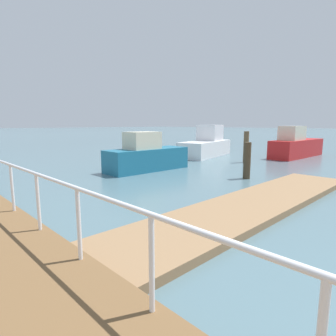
# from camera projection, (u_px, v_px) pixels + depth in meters

# --- Properties ---
(ground_plane) EXTENTS (300.00, 300.00, 0.00)m
(ground_plane) POSITION_uv_depth(u_px,v_px,m) (21.00, 165.00, 15.69)
(ground_plane) COLOR slate
(floating_dock) EXTENTS (10.95, 2.00, 0.18)m
(floating_dock) POSITION_uv_depth(u_px,v_px,m) (251.00, 206.00, 7.69)
(floating_dock) COLOR #93704C
(floating_dock) RESTS_ON ground_plane
(boardwalk_railing) EXTENTS (0.06, 31.52, 1.08)m
(boardwalk_railing) POSITION_uv_depth(u_px,v_px,m) (11.00, 174.00, 6.10)
(boardwalk_railing) COLOR white
(boardwalk_railing) RESTS_ON boardwalk
(dock_piling_0) EXTENTS (0.30, 0.30, 1.56)m
(dock_piling_0) POSITION_uv_depth(u_px,v_px,m) (247.00, 161.00, 11.81)
(dock_piling_0) COLOR #473826
(dock_piling_0) RESTS_ON ground_plane
(dock_piling_1) EXTENTS (0.31, 0.31, 1.89)m
(dock_piling_1) POSITION_uv_depth(u_px,v_px,m) (246.00, 147.00, 16.74)
(dock_piling_1) COLOR brown
(dock_piling_1) RESTS_ON ground_plane
(moored_boat_0) EXTENTS (5.76, 3.12, 2.26)m
(moored_boat_0) POSITION_uv_depth(u_px,v_px,m) (206.00, 145.00, 20.26)
(moored_boat_0) COLOR white
(moored_boat_0) RESTS_ON ground_plane
(moored_boat_2) EXTENTS (5.87, 1.60, 2.18)m
(moored_boat_2) POSITION_uv_depth(u_px,v_px,m) (296.00, 146.00, 19.50)
(moored_boat_2) COLOR red
(moored_boat_2) RESTS_ON ground_plane
(moored_boat_3) EXTENTS (4.45, 1.55, 1.94)m
(moored_boat_3) POSITION_uv_depth(u_px,v_px,m) (146.00, 156.00, 13.93)
(moored_boat_3) COLOR #1E6B8C
(moored_boat_3) RESTS_ON ground_plane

